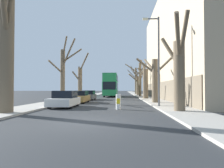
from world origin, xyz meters
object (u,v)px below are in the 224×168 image
(street_tree_right_3, at_px, (140,78))
(parked_car_2, at_px, (88,95))
(street_tree_right_1, at_px, (155,78))
(parked_car_0, at_px, (65,99))
(traffic_bollard, at_px, (118,102))
(street_tree_left_2, at_px, (80,81))
(street_tree_right_0, at_px, (179,70))
(street_tree_right_2, at_px, (145,82))
(parked_car_1, at_px, (79,97))
(street_tree_right_5, at_px, (136,79))
(street_tree_left_1, at_px, (63,72))
(double_decker_bus, at_px, (111,84))
(street_tree_right_4, at_px, (138,83))
(street_tree_left_0, at_px, (6,48))
(lamp_post, at_px, (157,56))

(street_tree_right_3, bearing_deg, parked_car_2, -125.05)
(street_tree_right_1, distance_m, parked_car_0, 9.80)
(parked_car_0, distance_m, traffic_bollard, 4.83)
(street_tree_left_2, relative_size, street_tree_right_0, 1.14)
(street_tree_left_2, distance_m, traffic_bollard, 18.00)
(street_tree_right_2, bearing_deg, parked_car_2, -164.00)
(street_tree_right_3, height_order, parked_car_1, street_tree_right_3)
(street_tree_left_2, xyz_separation_m, street_tree_right_5, (10.44, 24.74, 1.37))
(street_tree_right_0, xyz_separation_m, parked_car_2, (-8.54, 14.82, -2.10))
(street_tree_left_1, distance_m, traffic_bollard, 9.99)
(double_decker_bus, bearing_deg, street_tree_right_4, 49.47)
(street_tree_left_1, bearing_deg, street_tree_left_0, -91.77)
(street_tree_right_4, distance_m, lamp_post, 30.79)
(lamp_post, bearing_deg, parked_car_1, 144.95)
(street_tree_right_4, height_order, double_decker_bus, street_tree_right_4)
(parked_car_2, bearing_deg, street_tree_left_2, 118.18)
(parked_car_0, xyz_separation_m, lamp_post, (7.79, 0.18, 3.59))
(street_tree_left_0, height_order, street_tree_left_1, street_tree_left_0)
(street_tree_left_2, bearing_deg, parked_car_1, -78.21)
(parked_car_1, xyz_separation_m, traffic_bollard, (4.56, -7.24, -0.06))
(street_tree_left_1, xyz_separation_m, street_tree_right_0, (10.37, -8.99, -0.68))
(street_tree_right_5, bearing_deg, street_tree_right_1, -90.29)
(street_tree_left_0, distance_m, street_tree_right_4, 37.43)
(street_tree_right_4, xyz_separation_m, street_tree_right_5, (0.01, 8.84, 1.37))
(street_tree_right_2, height_order, double_decker_bus, street_tree_right_2)
(street_tree_right_4, height_order, traffic_bollard, street_tree_right_4)
(street_tree_left_2, relative_size, parked_car_0, 1.79)
(street_tree_left_0, distance_m, parked_car_2, 16.80)
(street_tree_left_2, relative_size, double_decker_bus, 0.63)
(street_tree_right_1, distance_m, street_tree_right_3, 18.41)
(street_tree_left_0, height_order, street_tree_left_2, street_tree_left_0)
(street_tree_left_1, xyz_separation_m, street_tree_right_3, (10.11, 17.64, 0.25))
(parked_car_0, height_order, lamp_post, lamp_post)
(street_tree_right_5, xyz_separation_m, lamp_post, (-0.69, -39.59, 0.04))
(parked_car_2, relative_size, traffic_bollard, 3.64)
(street_tree_left_1, relative_size, street_tree_right_1, 1.44)
(street_tree_right_3, distance_m, parked_car_1, 19.63)
(street_tree_left_0, xyz_separation_m, street_tree_right_0, (10.69, 1.50, -1.29))
(street_tree_right_5, relative_size, lamp_post, 1.06)
(street_tree_right_4, bearing_deg, parked_car_1, -108.52)
(street_tree_left_0, bearing_deg, street_tree_left_2, 89.45)
(street_tree_left_2, relative_size, parked_car_2, 1.69)
(street_tree_right_4, xyz_separation_m, double_decker_bus, (-5.98, -6.99, -0.34))
(parked_car_0, bearing_deg, lamp_post, 1.32)
(street_tree_left_1, bearing_deg, parked_car_2, 72.62)
(street_tree_left_2, bearing_deg, street_tree_right_0, -60.38)
(street_tree_right_0, height_order, parked_car_2, street_tree_right_0)
(street_tree_right_0, distance_m, parked_car_0, 9.44)
(street_tree_left_0, xyz_separation_m, street_tree_right_2, (10.41, 18.68, -1.40))
(street_tree_right_3, bearing_deg, street_tree_right_0, -89.44)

